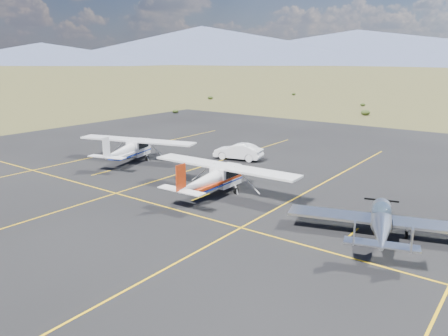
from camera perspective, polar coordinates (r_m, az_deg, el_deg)
ground at (r=29.57m, az=12.08°, el=-4.99°), size 1600.00×1600.00×0.00m
apron at (r=32.88m, az=0.94°, el=-2.67°), size 72.00×72.00×0.02m
aircraft_low_wing at (r=25.11m, az=19.86°, el=-6.51°), size 7.53×10.21×2.23m
aircraft_cessna at (r=30.92m, az=-1.24°, el=-1.21°), size 7.09×11.84×3.00m
aircraft_plain at (r=41.55m, az=-12.15°, el=2.53°), size 7.88×11.78×3.00m
sedan at (r=41.88m, az=1.87°, el=2.17°), size 2.58×4.91×1.54m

